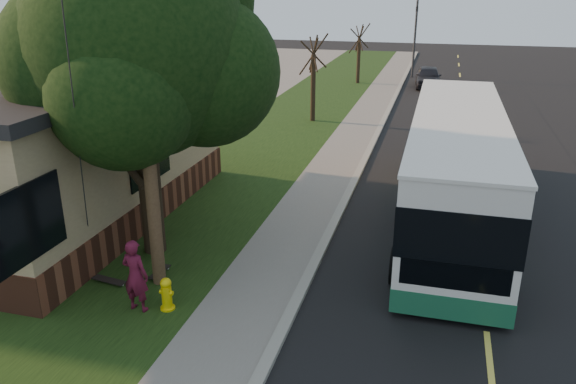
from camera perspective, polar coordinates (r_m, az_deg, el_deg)
The scene contains 18 objects.
ground at distance 11.81m, azimuth -0.42°, elevation -13.80°, with size 120.00×120.00×0.00m, color black.
road at distance 20.55m, azimuth 18.14°, elevation 0.56°, with size 8.00×80.00×0.01m, color black.
curb at distance 20.66m, azimuth 7.05°, elevation 1.71°, with size 0.25×80.00×0.12m, color gray.
sidewalk at distance 20.81m, azimuth 4.33°, elevation 1.90°, with size 2.00×80.00×0.08m, color slate.
grass_verge at distance 21.70m, azimuth -4.78°, elevation 2.66°, with size 5.00×80.00×0.07m, color black.
building_lot at distance 26.72m, azimuth -25.46°, elevation 4.10°, with size 15.00×80.00×0.04m, color slate.
fire_hydrant at distance 12.43m, azimuth -12.23°, elevation -10.08°, with size 0.32×0.32×0.74m.
utility_pole at distance 12.14m, azimuth -14.61°, elevation 10.24°, with size 2.86×3.21×9.07m.
leafy_tree at distance 13.91m, azimuth -14.63°, elevation 13.72°, with size 6.30×6.00×7.80m.
bare_tree_near at distance 28.43m, azimuth 2.58°, elevation 11.36°, with size 1.38×1.21×4.31m.
bare_tree_far at distance 40.07m, azimuth 7.20°, elevation 13.68°, with size 1.38×1.21×4.03m.
traffic_signal at distance 43.59m, azimuth 12.79°, elevation 15.42°, with size 0.18×0.22×5.50m.
transit_bus at distance 16.98m, azimuth 16.61°, elevation 2.67°, with size 2.73×11.82×3.20m.
skateboarder at distance 12.34m, azimuth -15.25°, elevation -8.19°, with size 0.59×0.39×1.63m, color #541027.
skateboard_main at distance 13.99m, azimuth -12.92°, elevation -7.92°, with size 0.25×0.78×0.07m.
skateboard_spare at distance 13.91m, azimuth -17.73°, elevation -8.55°, with size 0.90×0.35×0.08m.
dumpster at distance 22.56m, azimuth -17.35°, elevation 4.27°, with size 1.65×1.38×1.33m.
distant_car at distance 39.80m, azimuth 14.07°, elevation 11.28°, with size 1.63×4.06×1.38m, color black.
Camera 1 is at (2.64, -9.40, 6.66)m, focal length 35.00 mm.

